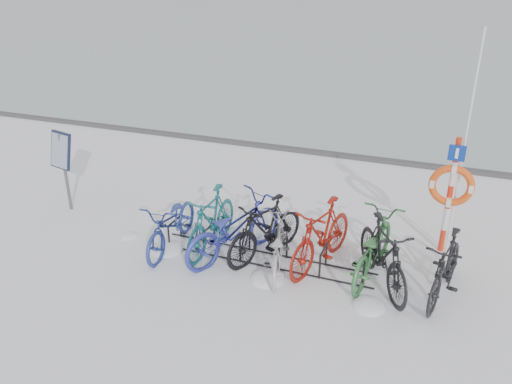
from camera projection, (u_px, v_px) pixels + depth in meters
The scene contains 15 objects.
ground at pixel (264, 260), 8.94m from camera, with size 900.00×900.00×0.00m, color white.
quay_edge at pixel (337, 155), 13.95m from camera, with size 400.00×0.25×0.10m, color #3F3F42.
bike_rack at pixel (264, 251), 8.86m from camera, with size 4.00×0.48×0.46m.
info_board at pixel (62, 155), 10.34m from camera, with size 0.61×0.35×1.74m.
lifebuoy_station at pixel (452, 186), 8.65m from camera, with size 0.76×0.22×3.96m.
bike_0 at pixel (172, 222), 9.17m from camera, with size 0.68×1.95×1.02m, color navy.
bike_1 at pixel (211, 219), 9.14m from camera, with size 0.55×1.94×1.16m, color #155B65.
bike_2 at pixel (234, 226), 8.88m from camera, with size 0.76×2.19×1.15m, color #2A3295.
bike_3 at pixel (266, 227), 8.85m from camera, with size 0.53×1.89×1.14m, color black.
bike_4 at pixel (277, 244), 8.50m from camera, with size 0.63×1.80×0.94m, color #A9ABB2.
bike_5 at pixel (322, 234), 8.57m from camera, with size 0.56×2.00×1.20m, color maroon.
bike_6 at pixel (373, 245), 8.34m from camera, with size 0.71×2.05×1.08m, color #306D38.
bike_7 at pixel (383, 253), 8.02m from camera, with size 0.55×1.94×1.16m, color black.
bike_8 at pixel (446, 266), 7.74m from camera, with size 0.51×1.81×1.09m, color black.
snow_drifts at pixel (238, 266), 8.74m from camera, with size 5.17×1.94×0.22m.
Camera 1 is at (2.66, -7.22, 4.70)m, focal length 35.00 mm.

